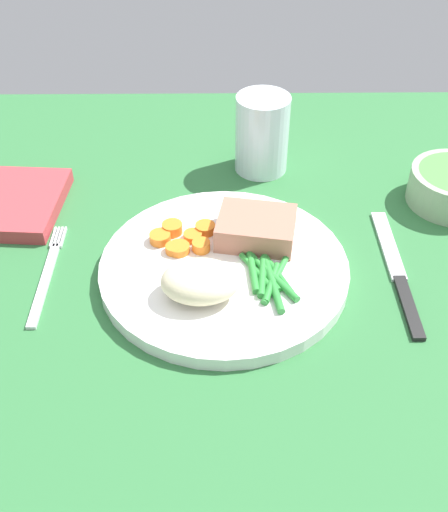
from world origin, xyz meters
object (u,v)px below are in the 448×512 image
at_px(knife, 397,273).
at_px(dinner_plate, 224,269).
at_px(water_glass, 262,139).
at_px(fork, 47,275).
at_px(napkin, 18,203).
at_px(meat_portion, 256,228).

bearing_deg(knife, dinner_plate, -176.40).
bearing_deg(knife, water_glass, 127.06).
xyz_separation_m(fork, napkin, (-0.06, 0.12, 0.01)).
distance_m(dinner_plate, fork, 0.19).
relative_size(meat_portion, fork, 0.51).
distance_m(knife, napkin, 0.46).
bearing_deg(knife, napkin, 168.73).
xyz_separation_m(meat_portion, knife, (0.15, -0.05, -0.03)).
height_order(fork, knife, knife).
bearing_deg(dinner_plate, water_glass, 76.32).
bearing_deg(meat_portion, napkin, 164.66).
bearing_deg(water_glass, dinner_plate, -103.68).
distance_m(meat_portion, water_glass, 0.17).
relative_size(dinner_plate, meat_portion, 3.18).
distance_m(dinner_plate, meat_portion, 0.06).
bearing_deg(napkin, meat_portion, -15.34).
relative_size(fork, water_glass, 1.60).
xyz_separation_m(dinner_plate, napkin, (-0.25, 0.12, 0.00)).
distance_m(meat_portion, knife, 0.16).
xyz_separation_m(meat_portion, napkin, (-0.29, 0.08, -0.02)).
bearing_deg(water_glass, knife, -57.41).
distance_m(knife, water_glass, 0.26).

